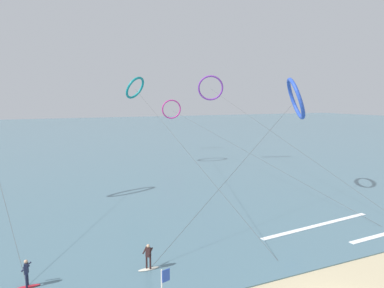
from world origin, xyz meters
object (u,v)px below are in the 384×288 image
(surfer_crimson, at_px, (27,275))
(kite_violet, at_px, (211,88))
(kite_teal, at_px, (135,88))
(kite_cobalt, at_px, (296,99))
(surfer_ivory, at_px, (148,258))
(kite_magenta, at_px, (172,109))

(surfer_crimson, distance_m, kite_violet, 45.01)
(surfer_crimson, xyz_separation_m, kite_teal, (16.71, 34.58, 11.98))
(kite_cobalt, bearing_deg, kite_teal, 55.90)
(kite_cobalt, height_order, kite_violet, kite_violet)
(surfer_ivory, xyz_separation_m, surfer_crimson, (-7.16, 0.86, 0.00))
(kite_cobalt, height_order, kite_magenta, kite_cobalt)
(surfer_ivory, xyz_separation_m, kite_violet, (21.95, 33.00, 12.04))
(surfer_crimson, bearing_deg, kite_cobalt, -58.89)
(kite_cobalt, xyz_separation_m, kite_violet, (0.84, 22.09, 1.77))
(kite_violet, height_order, kite_teal, kite_violet)
(surfer_ivory, relative_size, kite_violet, 0.04)
(kite_violet, bearing_deg, kite_cobalt, 111.45)
(surfer_crimson, xyz_separation_m, kite_cobalt, (28.28, 10.05, 10.27))
(surfer_crimson, relative_size, kite_teal, 0.04)
(kite_violet, bearing_deg, surfer_crimson, 71.44)
(kite_violet, bearing_deg, surfer_ivory, 79.98)
(kite_cobalt, bearing_deg, kite_magenta, 30.21)
(surfer_crimson, bearing_deg, kite_teal, -14.23)
(surfer_ivory, distance_m, kite_cobalt, 25.89)
(surfer_crimson, distance_m, kite_cobalt, 31.72)
(surfer_ivory, distance_m, surfer_crimson, 7.21)
(kite_violet, bearing_deg, kite_teal, 12.51)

